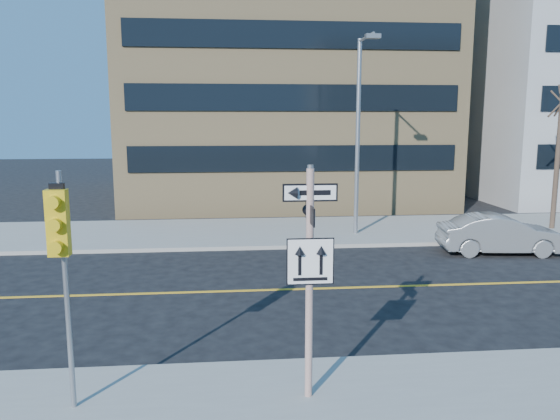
{
  "coord_description": "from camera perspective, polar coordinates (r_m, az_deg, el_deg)",
  "views": [
    {
      "loc": [
        -1.33,
        -11.33,
        4.95
      ],
      "look_at": [
        0.11,
        4.0,
        2.38
      ],
      "focal_mm": 35.0,
      "sensor_mm": 36.0,
      "label": 1
    }
  ],
  "objects": [
    {
      "name": "streetlight_a",
      "position": [
        22.73,
        8.3,
        8.89
      ],
      "size": [
        0.55,
        2.25,
        8.0
      ],
      "color": "gray",
      "rests_on": "far_sidewalk"
    },
    {
      "name": "traffic_signal",
      "position": [
        9.27,
        -22.0,
        -3.16
      ],
      "size": [
        0.32,
        0.45,
        4.0
      ],
      "color": "gray",
      "rests_on": "near_sidewalk"
    },
    {
      "name": "building_brick",
      "position": [
        36.71,
        -0.14,
        15.81
      ],
      "size": [
        18.0,
        18.0,
        18.0
      ],
      "primitive_type": "cube",
      "color": "tan",
      "rests_on": "ground"
    },
    {
      "name": "parked_car_b",
      "position": [
        21.82,
        22.05,
        -2.37
      ],
      "size": [
        2.04,
        4.59,
        1.46
      ],
      "primitive_type": "imported",
      "rotation": [
        0.0,
        0.0,
        1.46
      ],
      "color": "slate",
      "rests_on": "ground"
    },
    {
      "name": "ground",
      "position": [
        12.44,
        1.26,
        -13.97
      ],
      "size": [
        120.0,
        120.0,
        0.0
      ],
      "primitive_type": "plane",
      "color": "black",
      "rests_on": "ground"
    },
    {
      "name": "sign_pole",
      "position": [
        9.27,
        3.11,
        -6.26
      ],
      "size": [
        0.92,
        0.92,
        4.06
      ],
      "color": "silver",
      "rests_on": "near_sidewalk"
    }
  ]
}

